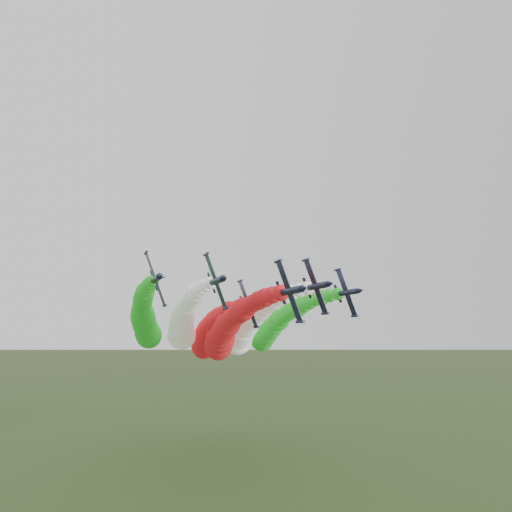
# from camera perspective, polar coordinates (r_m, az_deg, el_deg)

# --- Properties ---
(jet_lead) EXTENTS (14.74, 84.21, 19.45)m
(jet_lead) POSITION_cam_1_polar(r_m,az_deg,el_deg) (131.38, -3.63, -8.89)
(jet_lead) COLOR black
(jet_lead) RESTS_ON ground
(jet_inner_left) EXTENTS (14.45, 83.93, 19.16)m
(jet_inner_left) POSITION_cam_1_polar(r_m,az_deg,el_deg) (141.26, -8.35, -7.77)
(jet_inner_left) COLOR black
(jet_inner_left) RESTS_ON ground
(jet_inner_right) EXTENTS (15.23, 84.71, 19.94)m
(jet_inner_right) POSITION_cam_1_polar(r_m,az_deg,el_deg) (140.93, -1.21, -8.21)
(jet_inner_right) COLOR black
(jet_inner_right) RESTS_ON ground
(jet_outer_left) EXTENTS (14.73, 84.20, 19.44)m
(jet_outer_left) POSITION_cam_1_polar(r_m,az_deg,el_deg) (144.89, -12.51, -7.42)
(jet_outer_left) COLOR black
(jet_outer_left) RESTS_ON ground
(jet_outer_right) EXTENTS (14.61, 84.09, 19.32)m
(jet_outer_right) POSITION_cam_1_polar(r_m,az_deg,el_deg) (154.47, 1.85, -8.25)
(jet_outer_right) COLOR black
(jet_outer_right) RESTS_ON ground
(jet_trail) EXTENTS (15.08, 84.56, 19.79)m
(jet_trail) POSITION_cam_1_polar(r_m,az_deg,el_deg) (157.21, -5.58, -9.06)
(jet_trail) COLOR black
(jet_trail) RESTS_ON ground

